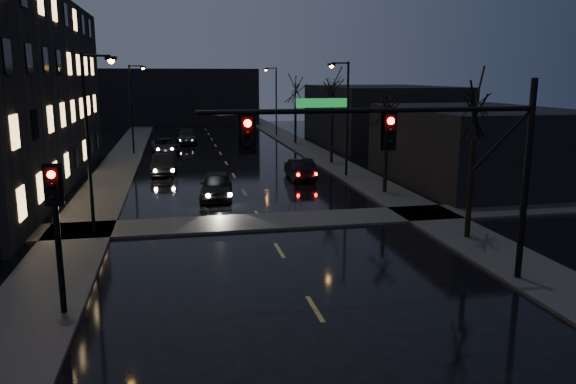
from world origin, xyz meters
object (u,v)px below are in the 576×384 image
oncoming_car_b (164,164)px  lead_car (300,169)px  oncoming_car_a (216,185)px  oncoming_car_c (165,146)px  oncoming_car_d (186,137)px

oncoming_car_b → lead_car: (9.26, -3.71, -0.02)m
oncoming_car_a → oncoming_car_b: (-3.08, 8.88, -0.03)m
oncoming_car_a → oncoming_car_b: bearing=115.2°
oncoming_car_a → lead_car: 8.06m
oncoming_car_a → oncoming_car_c: size_ratio=0.91×
oncoming_car_b → oncoming_car_c: 11.49m
oncoming_car_a → oncoming_car_c: 20.61m
oncoming_car_b → oncoming_car_d: oncoming_car_d is taller
oncoming_car_b → oncoming_car_d: 18.78m
oncoming_car_a → oncoming_car_d: oncoming_car_a is taller
oncoming_car_d → lead_car: (7.32, -22.39, -0.03)m
oncoming_car_a → oncoming_car_b: size_ratio=1.01×
oncoming_car_b → oncoming_car_c: size_ratio=0.90×
oncoming_car_b → lead_car: bearing=-18.0°
oncoming_car_a → oncoming_car_d: bearing=98.4°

